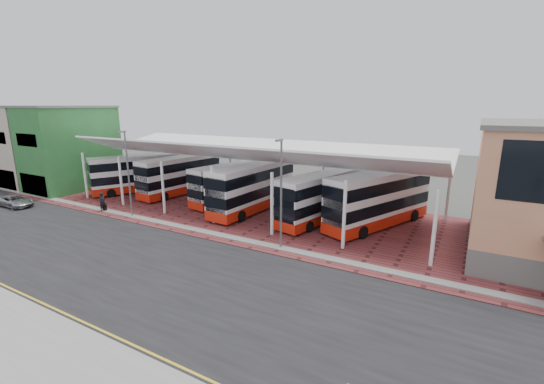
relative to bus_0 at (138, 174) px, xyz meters
The scene contains 22 objects.
ground 25.53m from the bus_0, 32.40° to the right, with size 140.00×140.00×0.00m, color #42443F.
road 26.08m from the bus_0, 34.26° to the right, with size 120.00×14.00×0.02m, color black.
forecourt 23.59m from the bus_0, ahead, with size 72.00×16.00×0.06m, color maroon.
sidewalk 31.27m from the bus_0, 46.50° to the right, with size 120.00×4.00×0.14m, color gray.
north_kerb 22.83m from the bus_0, 19.08° to the right, with size 120.00×0.80×0.14m, color gray.
yellow_line_near 29.86m from the bus_0, 43.85° to the right, with size 120.00×0.12×0.01m, color gold.
yellow_line_far 29.65m from the bus_0, 43.43° to the right, with size 120.00×0.12×0.01m, color gold.
canopy 15.88m from the bus_0, ahead, with size 37.00×11.63×7.07m.
shop_green 9.38m from the bus_0, 162.71° to the right, with size 6.40×10.20×10.22m.
shop_cream 15.53m from the bus_0, 169.98° to the right, with size 6.40×10.20×10.22m.
shop_brick 21.88m from the bus_0, behind, with size 6.40×10.20×10.22m.
lamp_west 10.70m from the bus_0, 44.53° to the right, with size 0.16×0.90×8.07m.
lamp_east 24.69m from the bus_0, 17.39° to the right, with size 0.16×0.90×8.07m.
bus_0 is the anchor object (origin of this frame).
bus_1 5.52m from the bus_0, 17.32° to the left, with size 3.56×10.87×4.40m.
bus_2 12.71m from the bus_0, ahead, with size 4.00×10.25×4.12m.
bus_3 16.40m from the bus_0, ahead, with size 3.39×11.38×4.63m.
bus_4 23.51m from the bus_0, ahead, with size 4.72×10.77×4.32m.
bus_5 28.42m from the bus_0, ahead, with size 6.83×11.54×4.70m.
silver_car 12.54m from the bus_0, 118.39° to the right, with size 1.99×4.31×1.20m, color #9A9CA1.
pedestrian 8.55m from the bus_0, 64.27° to the right, with size 0.69×0.45×1.90m, color black.
suitcase 8.62m from the bus_0, 63.48° to the right, with size 0.36×0.26×0.62m, color black.
Camera 1 is at (13.79, -15.87, 10.38)m, focal length 24.00 mm.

